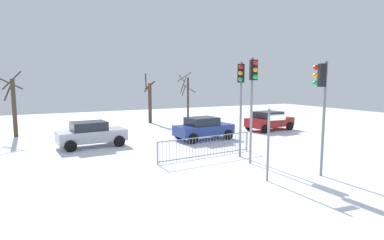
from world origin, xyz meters
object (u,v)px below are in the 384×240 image
object	(u,v)px
bare_tree_centre	(187,96)
car_silver_far	(91,134)
traffic_light_foreground_left	(253,87)
traffic_light_rear_left	(322,93)
bare_tree_left	(14,105)
direction_sign_post	(270,141)
traffic_light_mid_right	(241,88)
bare_tree_right	(150,101)
car_red_mid	(269,120)
car_blue_trailing	(203,128)

from	to	relation	value
bare_tree_centre	car_silver_far	bearing A→B (deg)	-139.29
traffic_light_foreground_left	bare_tree_centre	xyz separation A→B (m)	(4.64, 16.45, -1.19)
traffic_light_rear_left	bare_tree_left	xyz separation A→B (m)	(-11.39, 15.63, -1.18)
direction_sign_post	traffic_light_foreground_left	bearing A→B (deg)	73.66
traffic_light_rear_left	traffic_light_mid_right	bearing A→B (deg)	38.34
bare_tree_right	traffic_light_mid_right	bearing A→B (deg)	-91.05
car_silver_far	bare_tree_right	distance (m)	10.76
bare_tree_centre	bare_tree_left	bearing A→B (deg)	-166.75
direction_sign_post	bare_tree_left	xyz separation A→B (m)	(-9.19, 15.26, 0.60)
traffic_light_mid_right	direction_sign_post	distance (m)	4.24
traffic_light_mid_right	bare_tree_left	world-z (taller)	traffic_light_mid_right
direction_sign_post	bare_tree_right	world-z (taller)	bare_tree_right
traffic_light_mid_right	car_red_mid	xyz separation A→B (m)	(7.11, 6.18, -2.69)
traffic_light_mid_right	car_silver_far	size ratio (longest dim) A/B	1.20
car_silver_far	direction_sign_post	bearing A→B (deg)	-67.08
bare_tree_left	traffic_light_rear_left	bearing A→B (deg)	-53.91
traffic_light_foreground_left	bare_tree_right	bearing A→B (deg)	-73.17
traffic_light_foreground_left	bare_tree_centre	distance (m)	17.13
bare_tree_centre	bare_tree_right	xyz separation A→B (m)	(-4.09, -0.64, -0.36)
traffic_light_foreground_left	traffic_light_mid_right	bearing A→B (deg)	-83.33
car_blue_trailing	car_red_mid	bearing A→B (deg)	5.19
direction_sign_post	car_silver_far	distance (m)	10.89
traffic_light_mid_right	car_blue_trailing	distance (m)	5.71
car_red_mid	bare_tree_left	distance (m)	18.37
direction_sign_post	bare_tree_centre	distance (m)	19.54
traffic_light_rear_left	bare_tree_centre	xyz separation A→B (m)	(3.34, 19.09, -1.00)
traffic_light_foreground_left	bare_tree_right	world-z (taller)	traffic_light_foreground_left
car_silver_far	bare_tree_left	distance (m)	7.14
traffic_light_mid_right	traffic_light_foreground_left	bearing A→B (deg)	119.82
traffic_light_foreground_left	car_red_mid	world-z (taller)	traffic_light_foreground_left
direction_sign_post	car_red_mid	bearing A→B (deg)	54.83
bare_tree_left	bare_tree_right	xyz separation A→B (m)	(10.64, 2.83, -0.18)
traffic_light_rear_left	car_blue_trailing	distance (m)	9.34
direction_sign_post	bare_tree_right	size ratio (longest dim) A/B	0.62
traffic_light_mid_right	bare_tree_left	size ratio (longest dim) A/B	1.05
traffic_light_foreground_left	bare_tree_right	size ratio (longest dim) A/B	1.08
car_silver_far	bare_tree_right	xyz separation A→B (m)	(6.51, 8.48, 1.23)
car_red_mid	traffic_light_rear_left	bearing A→B (deg)	-127.94
car_silver_far	traffic_light_mid_right	bearing A→B (deg)	-48.73
traffic_light_mid_right	car_red_mid	distance (m)	9.80
bare_tree_right	car_silver_far	bearing A→B (deg)	-127.50
traffic_light_mid_right	bare_tree_left	bearing A→B (deg)	-6.36
traffic_light_rear_left	bare_tree_centre	bearing A→B (deg)	14.02
bare_tree_left	bare_tree_right	size ratio (longest dim) A/B	1.00
traffic_light_mid_right	traffic_light_rear_left	bearing A→B (deg)	146.38
traffic_light_rear_left	direction_sign_post	xyz separation A→B (m)	(-2.20, 0.37, -1.78)
traffic_light_rear_left	car_red_mid	world-z (taller)	traffic_light_rear_left
bare_tree_left	bare_tree_centre	world-z (taller)	bare_tree_centre
car_silver_far	bare_tree_centre	xyz separation A→B (m)	(10.60, 9.12, 1.59)
direction_sign_post	bare_tree_left	bearing A→B (deg)	126.16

